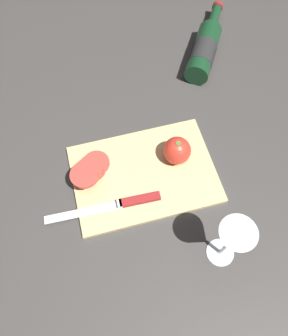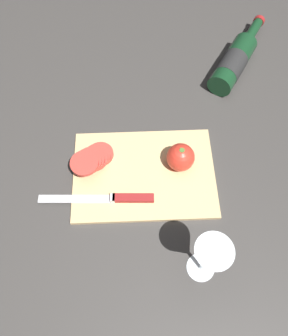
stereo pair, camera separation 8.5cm
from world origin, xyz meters
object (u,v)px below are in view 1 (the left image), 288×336
object	(u,v)px
wine_bottle	(204,49)
whole_tomato	(177,151)
wine_glass	(232,240)
knife	(127,202)
tomato_slice_stack_near	(91,169)

from	to	relation	value
wine_bottle	whole_tomato	size ratio (longest dim) A/B	4.17
wine_glass	knife	distance (m)	0.28
whole_tomato	knife	distance (m)	0.19
knife	wine_glass	bearing A→B (deg)	138.99
wine_glass	tomato_slice_stack_near	distance (m)	0.39
whole_tomato	tomato_slice_stack_near	bearing A→B (deg)	177.23
whole_tomato	wine_glass	bearing A→B (deg)	-84.17
wine_bottle	tomato_slice_stack_near	size ratio (longest dim) A/B	2.55
knife	wine_bottle	bearing A→B (deg)	-127.15
whole_tomato	wine_bottle	bearing A→B (deg)	59.54
wine_glass	knife	bearing A→B (deg)	136.65
wine_bottle	tomato_slice_stack_near	distance (m)	0.55
tomato_slice_stack_near	knife	bearing A→B (deg)	-56.20
wine_glass	knife	size ratio (longest dim) A/B	0.59
wine_glass	tomato_slice_stack_near	world-z (taller)	wine_glass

